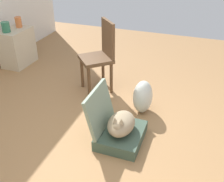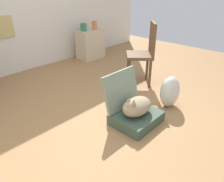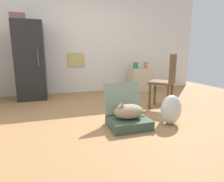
% 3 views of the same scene
% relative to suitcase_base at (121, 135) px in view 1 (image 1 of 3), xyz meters
% --- Properties ---
extents(ground_plane, '(7.68, 7.68, 0.00)m').
position_rel_suitcase_base_xyz_m(ground_plane, '(-0.08, 0.43, -0.06)').
color(ground_plane, '#9E7247').
rests_on(ground_plane, ground).
extents(suitcase_base, '(0.55, 0.46, 0.13)m').
position_rel_suitcase_base_xyz_m(suitcase_base, '(0.00, 0.00, 0.00)').
color(suitcase_base, '#384C3D').
rests_on(suitcase_base, ground).
extents(suitcase_lid, '(0.55, 0.14, 0.46)m').
position_rel_suitcase_base_xyz_m(suitcase_lid, '(0.00, 0.25, 0.29)').
color(suitcase_lid, gray).
rests_on(suitcase_lid, suitcase_base).
extents(cat, '(0.49, 0.28, 0.25)m').
position_rel_suitcase_base_xyz_m(cat, '(-0.01, 0.00, 0.17)').
color(cat, '#998466').
rests_on(cat, suitcase_base).
extents(plastic_bag_white, '(0.31, 0.24, 0.43)m').
position_rel_suitcase_base_xyz_m(plastic_bag_white, '(0.62, -0.08, 0.15)').
color(plastic_bag_white, silver).
rests_on(plastic_bag_white, ground).
extents(side_table, '(0.56, 0.36, 0.61)m').
position_rel_suitcase_base_xyz_m(side_table, '(1.30, 2.28, 0.24)').
color(side_table, beige).
rests_on(side_table, ground).
extents(vase_tall, '(0.13, 0.13, 0.16)m').
position_rel_suitcase_base_xyz_m(vase_tall, '(1.16, 2.31, 0.63)').
color(vase_tall, '#2D7051').
rests_on(vase_tall, side_table).
extents(vase_short, '(0.11, 0.11, 0.17)m').
position_rel_suitcase_base_xyz_m(vase_short, '(1.45, 2.28, 0.63)').
color(vase_short, '#CC6B38').
rests_on(vase_short, side_table).
extents(chair, '(0.57, 0.57, 1.00)m').
position_rel_suitcase_base_xyz_m(chair, '(0.99, 0.63, 0.48)').
color(chair, brown).
rests_on(chair, ground).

